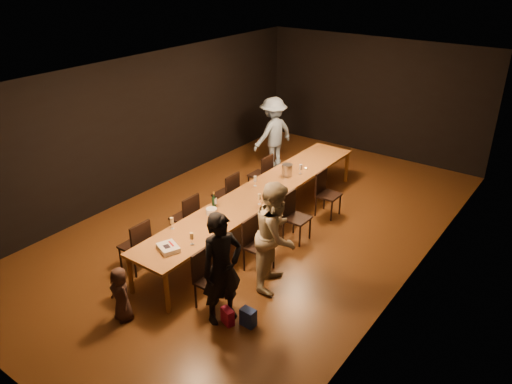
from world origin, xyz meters
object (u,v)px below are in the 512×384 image
Objects in this scene: man_blue at (273,133)px; ice_bucket at (287,170)px; chair_left_2 at (225,194)px; chair_right_0 at (212,281)px; chair_left_0 at (134,245)px; champagne_bottle at (214,200)px; woman_tan at (276,235)px; birthday_cake at (168,248)px; child at (121,294)px; chair_left_1 at (184,217)px; chair_left_3 at (260,174)px; woman_birthday at (222,269)px; plate_stack at (212,211)px; chair_right_3 at (329,194)px; chair_right_2 at (297,218)px; chair_right_1 at (259,246)px; table at (260,194)px.

man_blue is 7.35× the size of ice_bucket.
chair_right_0 is at bearing -144.69° from chair_left_2.
champagne_bottle reaches higher than chair_left_0.
birthday_cake is (-1.23, -1.13, -0.11)m from woman_tan.
chair_right_0 is at bearing 37.52° from man_blue.
ice_bucket is (0.04, 4.34, 0.44)m from child.
child is 2.07× the size of birthday_cake.
chair_left_3 is at bearing 0.00° from chair_left_1.
man_blue is (-0.61, 4.99, 0.43)m from chair_left_0.
champagne_bottle is (-1.12, 1.38, 0.45)m from chair_right_0.
woman_birthday reaches higher than chair_left_0.
man_blue is 4.02m from plate_stack.
child is 2.65× the size of champagne_bottle.
plate_stack is (-1.01, 1.19, 0.34)m from chair_right_0.
plate_stack is at bearing -22.83° from chair_right_3.
champagne_bottle is at bearing 107.91° from child.
chair_right_2 is 1.34m from ice_bucket.
woman_birthday reaches higher than chair_right_2.
woman_birthday is 1.53m from child.
child is at bearing -14.69° from chair_right_2.
chair_left_3 is at bearing -144.69° from chair_right_1.
champagne_bottle reaches higher than plate_stack.
child is 4.50× the size of plate_stack.
child is (-0.89, -4.58, -0.03)m from chair_right_3.
champagne_bottle is (-0.23, 2.36, 0.48)m from child.
woman_tan reaches higher than man_blue.
woman_tan is 7.42× the size of ice_bucket.
man_blue is (-2.31, 3.79, 0.43)m from chair_right_1.
table is 6.45× the size of chair_right_3.
chair_left_2 is at bearing 0.00° from chair_left_0.
chair_right_0 is at bearing 27.95° from birthday_cake.
woman_tan reaches higher than plate_stack.
chair_right_0 is 1.20m from chair_right_1.
chair_right_3 is 2.85× the size of champagne_bottle.
table is 6.45× the size of chair_left_2.
child is (-0.89, -3.38, -0.03)m from chair_right_2.
champagne_bottle is at bearing 60.17° from woman_tan.
woman_tan is (0.43, -2.55, 0.43)m from chair_right_3.
chair_left_1 is at bearing -125.31° from table.
chair_left_1 is at bearing -180.00° from chair_left_2.
chair_right_2 is at bearing 180.00° from chair_right_0.
chair_left_1 is at bearing -111.54° from ice_bucket.
champagne_bottle is at bearing 64.43° from woman_birthday.
plate_stack is at bearing -40.01° from chair_right_2.
child is at bearing -169.93° from chair_left_3.
ice_bucket is at bearing 113.02° from birthday_cake.
champagne_bottle is (-0.27, -1.02, 0.21)m from table.
chair_right_1 is at bearing 53.28° from woman_tan.
chair_left_0 is at bearing 142.00° from child.
woman_birthday is at bearing 69.32° from chair_right_0.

